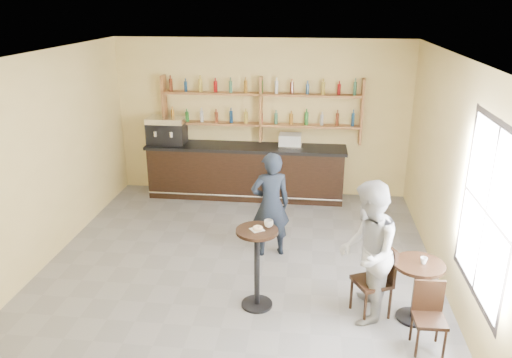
# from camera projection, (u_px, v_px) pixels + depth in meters

# --- Properties ---
(floor) EXTENTS (7.00, 7.00, 0.00)m
(floor) POSITION_uv_depth(u_px,v_px,m) (237.00, 274.00, 7.52)
(floor) COLOR slate
(floor) RESTS_ON ground
(ceiling) EXTENTS (7.00, 7.00, 0.00)m
(ceiling) POSITION_uv_depth(u_px,v_px,m) (233.00, 57.00, 6.43)
(ceiling) COLOR white
(ceiling) RESTS_ON wall_back
(wall_back) EXTENTS (7.00, 0.00, 7.00)m
(wall_back) POSITION_uv_depth(u_px,v_px,m) (262.00, 118.00, 10.25)
(wall_back) COLOR #F6DB8C
(wall_back) RESTS_ON floor
(wall_front) EXTENTS (7.00, 0.00, 7.00)m
(wall_front) POSITION_uv_depth(u_px,v_px,m) (162.00, 329.00, 3.71)
(wall_front) COLOR #F6DB8C
(wall_front) RESTS_ON floor
(wall_left) EXTENTS (0.00, 7.00, 7.00)m
(wall_left) POSITION_uv_depth(u_px,v_px,m) (33.00, 166.00, 7.31)
(wall_left) COLOR #F6DB8C
(wall_left) RESTS_ON floor
(wall_right) EXTENTS (0.00, 7.00, 7.00)m
(wall_right) POSITION_uv_depth(u_px,v_px,m) (457.00, 183.00, 6.65)
(wall_right) COLOR #F6DB8C
(wall_right) RESTS_ON floor
(window_pane) EXTENTS (0.00, 2.00, 2.00)m
(window_pane) POSITION_uv_depth(u_px,v_px,m) (486.00, 212.00, 5.50)
(window_pane) COLOR white
(window_pane) RESTS_ON wall_right
(window_frame) EXTENTS (0.04, 1.70, 2.10)m
(window_frame) POSITION_uv_depth(u_px,v_px,m) (486.00, 212.00, 5.50)
(window_frame) COLOR black
(window_frame) RESTS_ON wall_right
(shelf_unit) EXTENTS (4.00, 0.26, 1.40)m
(shelf_unit) POSITION_uv_depth(u_px,v_px,m) (261.00, 109.00, 10.05)
(shelf_unit) COLOR brown
(shelf_unit) RESTS_ON wall_back
(liquor_bottles) EXTENTS (3.68, 0.10, 1.00)m
(liquor_bottles) POSITION_uv_depth(u_px,v_px,m) (261.00, 101.00, 10.00)
(liquor_bottles) COLOR #8C5919
(liquor_bottles) RESTS_ON shelf_unit
(bar_counter) EXTENTS (4.07, 0.79, 1.10)m
(bar_counter) POSITION_uv_depth(u_px,v_px,m) (246.00, 171.00, 10.31)
(bar_counter) COLOR black
(bar_counter) RESTS_ON floor
(espresso_machine) EXTENTS (0.76, 0.49, 0.54)m
(espresso_machine) POSITION_uv_depth(u_px,v_px,m) (167.00, 130.00, 10.21)
(espresso_machine) COLOR black
(espresso_machine) RESTS_ON bar_counter
(pastry_case) EXTENTS (0.47, 0.38, 0.27)m
(pastry_case) POSITION_uv_depth(u_px,v_px,m) (290.00, 141.00, 9.98)
(pastry_case) COLOR silver
(pastry_case) RESTS_ON bar_counter
(pedestal_table) EXTENTS (0.69, 0.69, 1.13)m
(pedestal_table) POSITION_uv_depth(u_px,v_px,m) (257.00, 268.00, 6.57)
(pedestal_table) COLOR black
(pedestal_table) RESTS_ON floor
(napkin) EXTENTS (0.21, 0.21, 0.00)m
(napkin) POSITION_uv_depth(u_px,v_px,m) (257.00, 230.00, 6.38)
(napkin) COLOR white
(napkin) RESTS_ON pedestal_table
(donut) EXTENTS (0.17, 0.17, 0.05)m
(donut) POSITION_uv_depth(u_px,v_px,m) (258.00, 228.00, 6.36)
(donut) COLOR #E5A354
(donut) RESTS_ON napkin
(cup_pedestal) EXTENTS (0.15, 0.15, 0.09)m
(cup_pedestal) POSITION_uv_depth(u_px,v_px,m) (269.00, 224.00, 6.44)
(cup_pedestal) COLOR white
(cup_pedestal) RESTS_ON pedestal_table
(man_main) EXTENTS (0.72, 0.57, 1.71)m
(man_main) POSITION_uv_depth(u_px,v_px,m) (271.00, 205.00, 7.86)
(man_main) COLOR black
(man_main) RESTS_ON floor
(cafe_table) EXTENTS (0.82, 0.82, 0.81)m
(cafe_table) POSITION_uv_depth(u_px,v_px,m) (416.00, 291.00, 6.35)
(cafe_table) COLOR black
(cafe_table) RESTS_ON floor
(cup_cafe) EXTENTS (0.10, 0.10, 0.08)m
(cup_cafe) POSITION_uv_depth(u_px,v_px,m) (424.00, 261.00, 6.19)
(cup_cafe) COLOR white
(cup_cafe) RESTS_ON cafe_table
(chair_west) EXTENTS (0.56, 0.56, 0.98)m
(chair_west) POSITION_uv_depth(u_px,v_px,m) (372.00, 281.00, 6.43)
(chair_west) COLOR black
(chair_west) RESTS_ON floor
(chair_south) EXTENTS (0.37, 0.37, 0.84)m
(chair_south) POSITION_uv_depth(u_px,v_px,m) (430.00, 319.00, 5.78)
(chair_south) COLOR black
(chair_south) RESTS_ON floor
(patron_second) EXTENTS (0.82, 0.99, 1.86)m
(patron_second) POSITION_uv_depth(u_px,v_px,m) (367.00, 252.00, 6.23)
(patron_second) COLOR #A2A3A8
(patron_second) RESTS_ON floor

